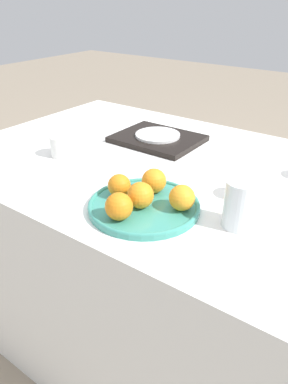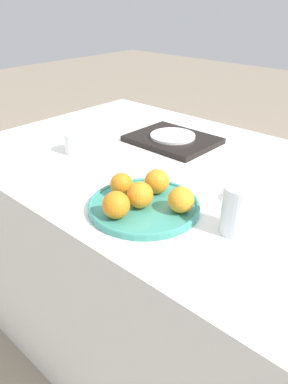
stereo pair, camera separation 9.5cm
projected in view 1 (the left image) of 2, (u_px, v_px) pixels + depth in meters
The scene contains 13 objects.
ground_plane at pixel (151, 325), 1.62m from camera, with size 12.00×12.00×0.00m, color gray.
table at pixel (152, 254), 1.44m from camera, with size 1.35×0.95×0.78m.
fruit_platter at pixel (144, 206), 0.97m from camera, with size 0.29×0.29×0.02m.
orange_0 at pixel (141, 195), 0.94m from camera, with size 0.07×0.07×0.07m.
orange_1 at pixel (154, 181), 1.01m from camera, with size 0.07×0.07×0.07m.
orange_2 at pixel (119, 186), 0.99m from camera, with size 0.06×0.06×0.06m.
orange_3 at pixel (119, 206), 0.89m from camera, with size 0.07×0.07×0.07m.
orange_4 at pixel (182, 198), 0.93m from camera, with size 0.07×0.07×0.07m.
water_glass at pixel (240, 204), 0.88m from camera, with size 0.08×0.08×0.12m.
serving_tray at pixel (158, 139), 1.40m from camera, with size 0.31×0.25×0.02m.
side_plate at pixel (158, 135), 1.40m from camera, with size 0.17×0.17×0.01m.
cup_1 at pixel (250, 188), 1.01m from camera, with size 0.07×0.07×0.06m.
cup_2 at pixel (62, 146), 1.27m from camera, with size 0.08×0.08×0.07m.
Camera 1 is at (0.65, -0.95, 1.28)m, focal length 35.00 mm.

